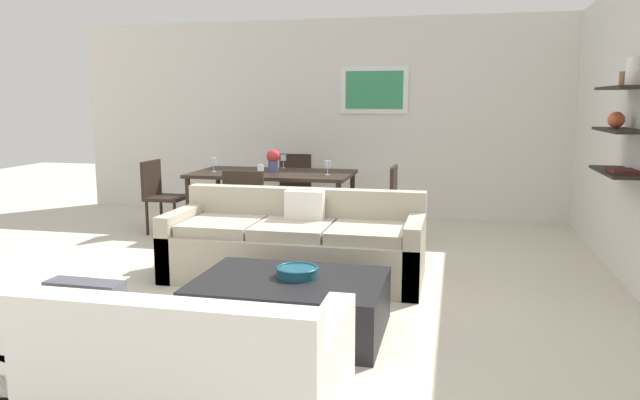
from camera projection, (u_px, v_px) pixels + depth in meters
ground_plane at (270, 288)px, 5.23m from camera, size 18.00×18.00×0.00m
back_wall_unit at (366, 118)px, 8.35m from camera, size 8.40×0.09×2.70m
sofa_beige at (296, 247)px, 5.48m from camera, size 2.28×0.90×0.78m
loveseat_white at (181, 375)px, 2.91m from camera, size 1.52×0.90×0.78m
coffee_table at (290, 305)px, 4.22m from camera, size 1.29×0.93×0.38m
decorative_bowl at (297, 271)px, 4.23m from camera, size 0.30×0.30×0.07m
dining_table at (273, 177)px, 7.26m from camera, size 1.90×1.04×0.75m
dining_chair_head at (293, 182)px, 8.19m from camera, size 0.44×0.44×0.88m
dining_chair_right_near at (383, 199)px, 6.77m from camera, size 0.44×0.44×0.88m
dining_chair_left_near at (160, 192)px, 7.36m from camera, size 0.44×0.44×0.88m
dining_chair_foot at (247, 205)px, 6.40m from camera, size 0.44×0.44×0.88m
wine_glass_foot at (261, 168)px, 6.79m from camera, size 0.07×0.07×0.14m
wine_glass_right_near at (328, 165)px, 6.96m from camera, size 0.07×0.07×0.17m
wine_glass_left_near at (214, 162)px, 7.26m from camera, size 0.06×0.06×0.17m
wine_glass_head at (283, 158)px, 7.68m from camera, size 0.07×0.07×0.17m
centerpiece_vase at (273, 160)px, 7.28m from camera, size 0.16×0.16×0.27m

